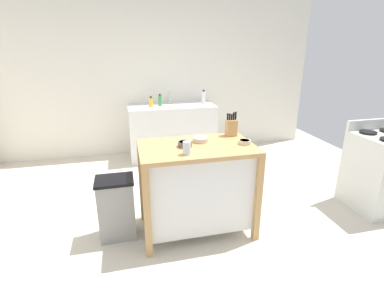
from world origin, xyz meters
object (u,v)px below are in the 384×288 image
(kitchen_island, at_px, (197,184))
(knife_block, at_px, (231,127))
(stove, at_px, (380,172))
(drinking_cup, at_px, (187,148))
(bottle_hand_soap, at_px, (151,102))
(sink_faucet, at_px, (170,97))
(trash_bin, at_px, (117,208))
(bottle_dish_soap, at_px, (160,100))
(bowl_stoneware_deep, at_px, (185,144))
(bowl_ceramic_wide, at_px, (244,142))
(bottle_spray_cleaner, at_px, (204,97))
(bowl_ceramic_small, at_px, (200,139))

(kitchen_island, relative_size, knife_block, 4.37)
(kitchen_island, bearing_deg, stove, -1.88)
(stove, bearing_deg, kitchen_island, 178.12)
(drinking_cup, distance_m, bottle_hand_soap, 2.33)
(sink_faucet, bearing_deg, stove, -49.38)
(trash_bin, height_order, sink_faucet, sink_faucet)
(bottle_dish_soap, xyz_separation_m, bottle_hand_soap, (-0.15, -0.04, -0.01))
(bowl_stoneware_deep, xyz_separation_m, sink_faucet, (0.24, 2.30, 0.05))
(knife_block, relative_size, bowl_ceramic_wide, 2.15)
(bowl_stoneware_deep, distance_m, bottle_spray_cleaner, 2.29)
(trash_bin, bearing_deg, sink_faucet, 67.83)
(sink_faucet, xyz_separation_m, bottle_dish_soap, (-0.19, -0.14, -0.02))
(trash_bin, height_order, bottle_dish_soap, bottle_dish_soap)
(trash_bin, relative_size, bottle_dish_soap, 3.21)
(kitchen_island, bearing_deg, bottle_spray_cleaner, 72.81)
(bowl_stoneware_deep, distance_m, bowl_ceramic_small, 0.21)
(drinking_cup, height_order, trash_bin, drinking_cup)
(drinking_cup, relative_size, bottle_hand_soap, 0.69)
(drinking_cup, distance_m, stove, 2.36)
(kitchen_island, bearing_deg, bowl_ceramic_wide, -6.35)
(kitchen_island, height_order, bowl_stoneware_deep, bowl_stoneware_deep)
(bowl_stoneware_deep, height_order, bowl_ceramic_wide, bowl_stoneware_deep)
(sink_faucet, relative_size, bottle_dish_soap, 1.12)
(bowl_ceramic_small, xyz_separation_m, bottle_spray_cleaner, (0.60, 2.05, 0.05))
(bowl_ceramic_small, distance_m, bottle_hand_soap, 2.04)
(sink_faucet, relative_size, stove, 0.22)
(stove, bearing_deg, trash_bin, 177.39)
(stove, bearing_deg, bowl_ceramic_wide, 179.35)
(bowl_stoneware_deep, bearing_deg, bowl_ceramic_small, 30.21)
(bowl_ceramic_small, relative_size, bowl_ceramic_wide, 1.27)
(kitchen_island, height_order, drinking_cup, drinking_cup)
(bowl_stoneware_deep, xyz_separation_m, bowl_ceramic_small, (0.18, 0.11, -0.00))
(bowl_ceramic_small, distance_m, bottle_dish_soap, 2.06)
(bottle_spray_cleaner, bearing_deg, drinking_cup, -108.94)
(knife_block, bearing_deg, trash_bin, -171.98)
(kitchen_island, height_order, stove, stove)
(bottle_spray_cleaner, bearing_deg, sink_faucet, 164.56)
(bowl_ceramic_small, xyz_separation_m, stove, (2.09, -0.18, -0.49))
(bowl_ceramic_wide, height_order, bottle_hand_soap, bottle_hand_soap)
(sink_faucet, bearing_deg, bowl_ceramic_small, -91.47)
(bowl_ceramic_small, relative_size, trash_bin, 0.24)
(bottle_dish_soap, distance_m, bottle_hand_soap, 0.16)
(bowl_ceramic_wide, distance_m, stove, 1.76)
(bowl_stoneware_deep, relative_size, bowl_ceramic_small, 0.89)
(bowl_ceramic_small, bearing_deg, trash_bin, -177.09)
(kitchen_island, xyz_separation_m, drinking_cup, (-0.14, -0.20, 0.46))
(bowl_ceramic_small, height_order, bottle_dish_soap, bottle_dish_soap)
(bowl_stoneware_deep, bearing_deg, kitchen_island, -1.21)
(kitchen_island, distance_m, stove, 2.16)
(kitchen_island, distance_m, bowl_ceramic_small, 0.45)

